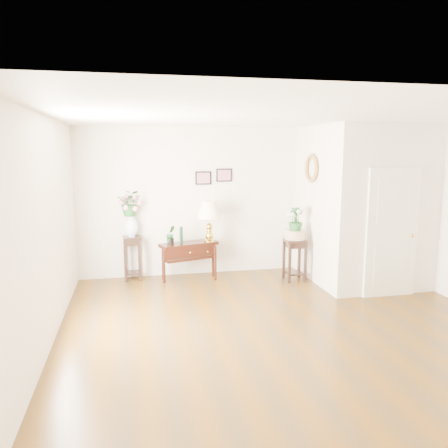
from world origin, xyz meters
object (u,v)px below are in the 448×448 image
object	(u,v)px
console_table	(189,261)
plant_stand_a	(132,258)
table_lamp	(209,223)
plant_stand_b	(295,260)

from	to	relation	value
console_table	plant_stand_a	xyz separation A→B (m)	(-1.02, 0.23, 0.05)
table_lamp	plant_stand_a	distance (m)	1.56
table_lamp	plant_stand_b	distance (m)	1.71
plant_stand_a	plant_stand_b	bearing A→B (deg)	-12.61
table_lamp	plant_stand_a	xyz separation A→B (m)	(-1.40, 0.23, -0.65)
console_table	table_lamp	xyz separation A→B (m)	(0.38, 0.00, 0.70)
plant_stand_a	table_lamp	bearing A→B (deg)	-9.35
console_table	plant_stand_b	bearing A→B (deg)	-29.24
console_table	plant_stand_b	distance (m)	1.94
table_lamp	plant_stand_a	world-z (taller)	table_lamp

